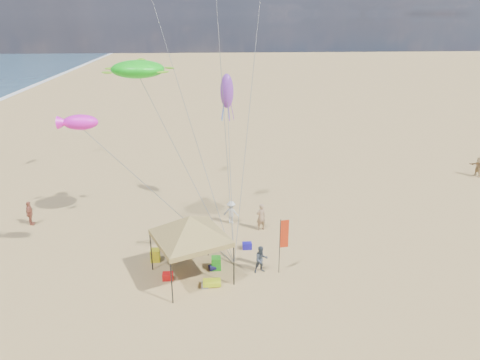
# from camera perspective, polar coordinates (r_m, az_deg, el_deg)

# --- Properties ---
(ground) EXTENTS (280.00, 280.00, 0.00)m
(ground) POSITION_cam_1_polar(r_m,az_deg,el_deg) (23.96, 0.53, -11.57)
(ground) COLOR tan
(ground) RESTS_ON ground
(canopy_tent) EXTENTS (6.05, 6.05, 4.06)m
(canopy_tent) POSITION_cam_1_polar(r_m,az_deg,el_deg) (21.79, -6.62, -5.04)
(canopy_tent) COLOR black
(canopy_tent) RESTS_ON ground
(feather_flag) EXTENTS (0.48, 0.10, 3.13)m
(feather_flag) POSITION_cam_1_polar(r_m,az_deg,el_deg) (22.74, 5.66, -7.49)
(feather_flag) COLOR black
(feather_flag) RESTS_ON ground
(cooler_red) EXTENTS (0.54, 0.38, 0.38)m
(cooler_red) POSITION_cam_1_polar(r_m,az_deg,el_deg) (23.33, -9.43, -12.33)
(cooler_red) COLOR red
(cooler_red) RESTS_ON ground
(cooler_blue) EXTENTS (0.54, 0.38, 0.38)m
(cooler_blue) POSITION_cam_1_polar(r_m,az_deg,el_deg) (25.73, 0.94, -8.61)
(cooler_blue) COLOR #1A1299
(cooler_blue) RESTS_ON ground
(bag_navy) EXTENTS (0.69, 0.54, 0.36)m
(bag_navy) POSITION_cam_1_polar(r_m,az_deg,el_deg) (23.83, -3.34, -11.29)
(bag_navy) COLOR #0D0C36
(bag_navy) RESTS_ON ground
(bag_orange) EXTENTS (0.54, 0.69, 0.36)m
(bag_orange) POSITION_cam_1_polar(r_m,az_deg,el_deg) (26.72, -9.73, -7.77)
(bag_orange) COLOR orange
(bag_orange) RESTS_ON ground
(chair_green) EXTENTS (0.50, 0.50, 0.70)m
(chair_green) POSITION_cam_1_polar(r_m,az_deg,el_deg) (23.82, -3.13, -10.82)
(chair_green) COLOR #22981B
(chair_green) RESTS_ON ground
(chair_yellow) EXTENTS (0.50, 0.50, 0.70)m
(chair_yellow) POSITION_cam_1_polar(r_m,az_deg,el_deg) (24.94, -11.05, -9.64)
(chair_yellow) COLOR yellow
(chair_yellow) RESTS_ON ground
(crate_grey) EXTENTS (0.34, 0.30, 0.28)m
(crate_grey) POSITION_cam_1_polar(r_m,az_deg,el_deg) (22.54, -4.63, -13.54)
(crate_grey) COLOR slate
(crate_grey) RESTS_ON ground
(beach_cart) EXTENTS (0.90, 0.50, 0.24)m
(beach_cart) POSITION_cam_1_polar(r_m,az_deg,el_deg) (22.58, -3.70, -13.26)
(beach_cart) COLOR #BED717
(beach_cart) RESTS_ON ground
(person_near_a) EXTENTS (0.76, 0.64, 1.79)m
(person_near_a) POSITION_cam_1_polar(r_m,az_deg,el_deg) (27.57, 2.76, -4.85)
(person_near_a) COLOR #A3805D
(person_near_a) RESTS_ON ground
(person_near_b) EXTENTS (0.85, 0.72, 1.52)m
(person_near_b) POSITION_cam_1_polar(r_m,az_deg,el_deg) (23.35, 2.80, -10.35)
(person_near_b) COLOR #39414D
(person_near_b) RESTS_ON ground
(person_near_c) EXTENTS (1.13, 0.84, 1.55)m
(person_near_c) POSITION_cam_1_polar(r_m,az_deg,el_deg) (28.43, -1.16, -4.26)
(person_near_c) COLOR silver
(person_near_c) RESTS_ON ground
(person_far_a) EXTENTS (0.45, 0.97, 1.62)m
(person_far_a) POSITION_cam_1_polar(r_m,az_deg,el_deg) (31.33, -25.83, -3.94)
(person_far_a) COLOR #A2543E
(person_far_a) RESTS_ON ground
(person_far_c) EXTENTS (1.01, 1.66, 1.71)m
(person_far_c) POSITION_cam_1_polar(r_m,az_deg,el_deg) (41.73, 28.75, 1.53)
(person_far_c) COLOR tan
(person_far_c) RESTS_ON ground
(turtle_kite) EXTENTS (3.23, 2.73, 0.98)m
(turtle_kite) POSITION_cam_1_polar(r_m,az_deg,el_deg) (25.39, -13.25, 13.94)
(turtle_kite) COLOR #12DA17
(turtle_kite) RESTS_ON ground
(fish_kite) EXTENTS (1.84, 1.29, 0.74)m
(fish_kite) POSITION_cam_1_polar(r_m,az_deg,el_deg) (22.33, -20.15, 7.11)
(fish_kite) COLOR #FF19DC
(fish_kite) RESTS_ON ground
(squid_kite) EXTENTS (0.94, 0.94, 2.23)m
(squid_kite) POSITION_cam_1_polar(r_m,az_deg,el_deg) (28.61, -1.72, 11.55)
(squid_kite) COLOR purple
(squid_kite) RESTS_ON ground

